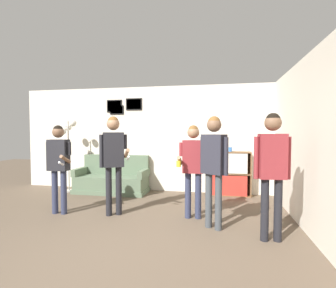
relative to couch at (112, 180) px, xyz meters
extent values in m
plane|color=brown|center=(1.25, -3.40, -0.30)|extent=(20.00, 20.00, 0.00)
cube|color=silver|center=(1.25, 0.41, 1.05)|extent=(7.82, 0.06, 2.70)
cube|color=black|center=(0.46, 0.37, 1.96)|extent=(0.43, 0.02, 0.31)
cube|color=gray|center=(0.46, 0.36, 1.96)|extent=(0.39, 0.01, 0.26)
cube|color=black|center=(-0.02, 0.37, 1.81)|extent=(0.38, 0.02, 0.23)
cube|color=gray|center=(-0.02, 0.36, 1.81)|extent=(0.33, 0.01, 0.19)
cube|color=black|center=(-0.08, 0.37, 1.92)|extent=(0.42, 0.02, 0.32)
cube|color=beige|center=(-0.08, 0.36, 1.92)|extent=(0.37, 0.01, 0.28)
cube|color=silver|center=(3.99, -1.51, 1.05)|extent=(0.06, 6.18, 2.70)
cube|color=#5B7056|center=(0.00, -0.06, -0.25)|extent=(1.82, 0.80, 0.10)
cube|color=#5B7056|center=(0.00, -0.06, -0.04)|extent=(1.76, 0.74, 0.32)
cube|color=#5B7056|center=(0.00, 0.27, 0.37)|extent=(1.76, 0.14, 0.50)
cube|color=#5B7056|center=(-0.85, -0.06, 0.21)|extent=(0.12, 0.74, 0.18)
cube|color=#5B7056|center=(0.85, -0.06, 0.21)|extent=(0.12, 0.74, 0.18)
cube|color=brown|center=(2.39, 0.19, 0.23)|extent=(0.02, 0.30, 1.06)
cube|color=brown|center=(3.40, 0.19, 0.23)|extent=(0.02, 0.30, 1.06)
cube|color=brown|center=(2.89, 0.34, 0.23)|extent=(1.03, 0.01, 1.06)
cube|color=brown|center=(2.89, 0.19, -0.29)|extent=(0.98, 0.30, 0.02)
cube|color=brown|center=(2.89, 0.19, 0.75)|extent=(0.98, 0.30, 0.02)
cube|color=brown|center=(2.89, 0.19, 0.23)|extent=(0.98, 0.30, 0.02)
cube|color=red|center=(2.89, 0.18, -0.04)|extent=(0.84, 0.26, 0.48)
cube|color=beige|center=(2.89, 0.18, 0.49)|extent=(0.84, 0.26, 0.48)
cylinder|color=#ADA89E|center=(-1.12, -0.16, -0.28)|extent=(0.28, 0.28, 0.03)
cylinder|color=#ADA89E|center=(-1.12, -0.16, 0.62)|extent=(0.03, 0.03, 1.78)
cylinder|color=#ADA89E|center=(-1.05, -0.16, 1.48)|extent=(0.02, 0.16, 0.02)
sphere|color=white|center=(-0.98, -0.16, 1.45)|extent=(0.17, 0.17, 0.17)
cylinder|color=#ADA89E|center=(-1.15, -0.10, 1.38)|extent=(0.15, 0.09, 0.02)
sphere|color=white|center=(-1.19, -0.04, 1.35)|extent=(0.17, 0.17, 0.17)
cylinder|color=#ADA89E|center=(-1.15, -0.22, 1.28)|extent=(0.15, 0.09, 0.02)
sphere|color=white|center=(-1.19, -0.28, 1.25)|extent=(0.17, 0.17, 0.17)
cylinder|color=#2D334C|center=(-0.35, -1.87, 0.11)|extent=(0.11, 0.11, 0.81)
cylinder|color=#2D334C|center=(-0.17, -1.86, 0.11)|extent=(0.11, 0.11, 0.81)
cube|color=#232328|center=(-0.26, -1.86, 0.80)|extent=(0.37, 0.21, 0.58)
sphere|color=brown|center=(-0.26, -1.86, 1.23)|extent=(0.21, 0.21, 0.21)
sphere|color=black|center=(-0.26, -1.86, 1.26)|extent=(0.18, 0.18, 0.18)
cylinder|color=#232328|center=(-0.04, -1.86, 0.93)|extent=(0.07, 0.07, 0.24)
cylinder|color=brown|center=(-0.04, -1.99, 0.74)|extent=(0.07, 0.30, 0.18)
cylinder|color=white|center=(-0.03, -2.13, 0.68)|extent=(0.04, 0.14, 0.09)
cylinder|color=#232328|center=(-0.47, -1.87, 0.78)|extent=(0.07, 0.07, 0.54)
cylinder|color=black|center=(0.70, -1.79, 0.15)|extent=(0.11, 0.11, 0.89)
cylinder|color=black|center=(0.85, -1.70, 0.15)|extent=(0.11, 0.11, 0.89)
cube|color=#232328|center=(0.77, -1.74, 0.91)|extent=(0.41, 0.35, 0.63)
sphere|color=#997051|center=(0.77, -1.74, 1.37)|extent=(0.23, 0.23, 0.23)
sphere|color=brown|center=(0.77, -1.74, 1.41)|extent=(0.20, 0.20, 0.20)
cylinder|color=#232328|center=(0.96, -1.64, 1.05)|extent=(0.07, 0.07, 0.27)
cylinder|color=#997051|center=(1.03, -1.77, 0.85)|extent=(0.21, 0.31, 0.20)
cylinder|color=white|center=(1.11, -1.89, 0.78)|extent=(0.10, 0.14, 0.09)
cylinder|color=#232328|center=(0.59, -1.85, 0.88)|extent=(0.07, 0.07, 0.59)
cylinder|color=#2D334C|center=(2.13, -1.64, 0.10)|extent=(0.11, 0.11, 0.81)
cylinder|color=#2D334C|center=(2.31, -1.64, 0.10)|extent=(0.11, 0.11, 0.81)
cube|color=maroon|center=(2.22, -1.64, 0.80)|extent=(0.36, 0.21, 0.57)
sphere|color=#997051|center=(2.22, -1.64, 1.22)|extent=(0.21, 0.21, 0.21)
sphere|color=brown|center=(2.22, -1.64, 1.26)|extent=(0.18, 0.18, 0.18)
cylinder|color=maroon|center=(2.43, -1.64, 0.77)|extent=(0.07, 0.07, 0.54)
cylinder|color=maroon|center=(2.00, -1.64, 0.92)|extent=(0.07, 0.07, 0.24)
cylinder|color=#997051|center=(2.00, -1.77, 0.74)|extent=(0.07, 0.30, 0.18)
cylinder|color=yellow|center=(2.00, -1.90, 0.69)|extent=(0.08, 0.08, 0.10)
cylinder|color=#3D4247|center=(2.51, -2.03, 0.14)|extent=(0.11, 0.11, 0.87)
cylinder|color=#3D4247|center=(2.66, -2.12, 0.14)|extent=(0.11, 0.11, 0.87)
cube|color=#282833|center=(2.59, -2.08, 0.88)|extent=(0.41, 0.36, 0.62)
sphere|color=brown|center=(2.59, -2.08, 1.34)|extent=(0.23, 0.23, 0.23)
sphere|color=brown|center=(2.59, -2.08, 1.38)|extent=(0.19, 0.19, 0.19)
cylinder|color=#282833|center=(2.77, -2.19, 0.86)|extent=(0.07, 0.07, 0.58)
cylinder|color=#282833|center=(2.40, -1.97, 0.86)|extent=(0.07, 0.07, 0.58)
cylinder|color=black|center=(3.30, -2.41, 0.14)|extent=(0.11, 0.11, 0.88)
cylinder|color=black|center=(3.48, -2.39, 0.14)|extent=(0.11, 0.11, 0.88)
cube|color=maroon|center=(3.39, -2.40, 0.89)|extent=(0.38, 0.24, 0.62)
sphere|color=brown|center=(3.39, -2.40, 1.35)|extent=(0.23, 0.23, 0.23)
sphere|color=black|center=(3.39, -2.40, 1.39)|extent=(0.19, 0.19, 0.19)
cylinder|color=maroon|center=(3.60, -2.38, 0.87)|extent=(0.07, 0.07, 0.59)
cylinder|color=maroon|center=(3.17, -2.43, 0.87)|extent=(0.07, 0.07, 0.59)
cylinder|color=blue|center=(2.93, 0.19, 0.81)|extent=(0.08, 0.08, 0.11)
camera|label=1|loc=(2.67, -6.22, 1.22)|focal=28.00mm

